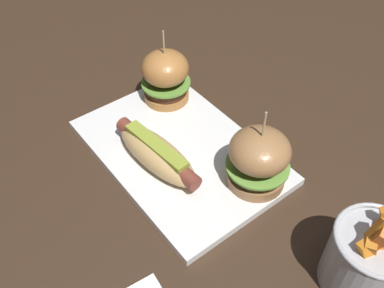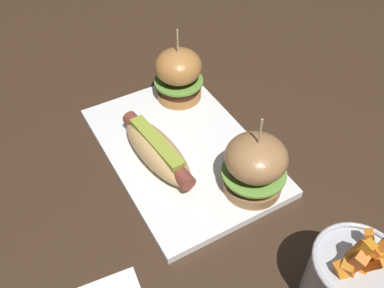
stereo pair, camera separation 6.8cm
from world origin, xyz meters
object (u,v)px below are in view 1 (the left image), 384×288
platter_main (179,151)px  hot_dog (157,153)px  slider_left (166,76)px  slider_right (259,159)px  fries_bucket (368,259)px

platter_main → hot_dog: (0.01, -0.05, 0.03)m
slider_left → hot_dog: bearing=-40.4°
slider_right → fries_bucket: bearing=-1.3°
platter_main → fries_bucket: bearing=8.5°
platter_main → slider_left: (-0.12, 0.06, 0.06)m
hot_dog → slider_left: (-0.13, 0.11, 0.03)m
slider_left → fries_bucket: size_ratio=0.96×
hot_dog → fries_bucket: bearing=16.7°
fries_bucket → platter_main: bearing=-171.5°
platter_main → slider_right: (0.13, 0.05, 0.06)m
slider_right → hot_dog: bearing=-140.6°
fries_bucket → slider_right: bearing=178.7°
platter_main → hot_dog: hot_dog is taller
hot_dog → slider_right: bearing=39.4°
hot_dog → platter_main: bearing=96.0°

